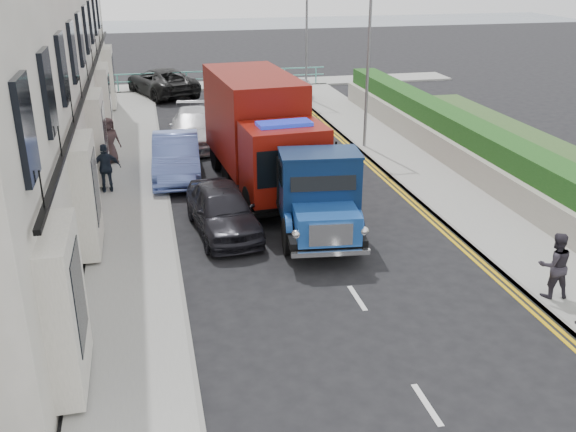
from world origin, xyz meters
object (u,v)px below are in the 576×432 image
object	(u,v)px
lamp_mid	(366,52)
bedford_lorry	(318,200)
lamp_far	(304,26)
red_lorry	(259,130)
parked_car_front	(223,209)

from	to	relation	value
lamp_mid	bedford_lorry	bearing A→B (deg)	-116.44
lamp_mid	lamp_far	distance (m)	10.00
red_lorry	parked_car_front	world-z (taller)	red_lorry
bedford_lorry	parked_car_front	distance (m)	2.83
red_lorry	lamp_mid	bearing A→B (deg)	32.08
bedford_lorry	parked_car_front	world-z (taller)	bedford_lorry
lamp_far	red_lorry	bearing A→B (deg)	-110.03
lamp_mid	lamp_far	world-z (taller)	same
lamp_mid	lamp_far	size ratio (longest dim) A/B	1.00
red_lorry	parked_car_front	bearing A→B (deg)	-120.44
red_lorry	parked_car_front	xyz separation A→B (m)	(-1.78, -3.66, -1.32)
lamp_far	parked_car_front	xyz separation A→B (m)	(-6.78, -17.38, -3.29)
parked_car_front	bedford_lorry	bearing A→B (deg)	-27.82
lamp_far	red_lorry	world-z (taller)	lamp_far
red_lorry	bedford_lorry	bearing A→B (deg)	-84.89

